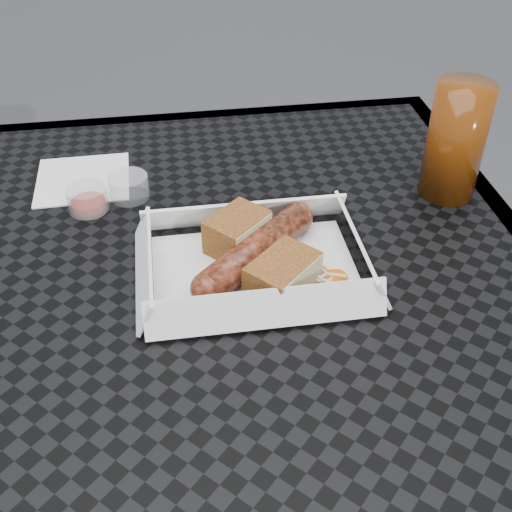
{
  "coord_description": "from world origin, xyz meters",
  "views": [
    {
      "loc": [
        -0.01,
        -0.53,
        1.2
      ],
      "look_at": [
        0.07,
        -0.01,
        0.78
      ],
      "focal_mm": 45.0,
      "sensor_mm": 36.0,
      "label": 1
    }
  ],
  "objects": [
    {
      "name": "napkin",
      "position": [
        -0.13,
        0.22,
        0.75
      ],
      "size": [
        0.12,
        0.12,
        0.0
      ],
      "primitive_type": "cube",
      "rotation": [
        0.0,
        0.0,
        0.01
      ],
      "color": "white",
      "rests_on": "patio_table"
    },
    {
      "name": "condiment_cup_empty",
      "position": [
        -0.07,
        0.17,
        0.76
      ],
      "size": [
        0.05,
        0.05,
        0.03
      ],
      "primitive_type": "cylinder",
      "color": "silver",
      "rests_on": "patio_table"
    },
    {
      "name": "drink_glass",
      "position": [
        0.33,
        0.12,
        0.82
      ],
      "size": [
        0.07,
        0.07,
        0.15
      ],
      "primitive_type": "cylinder",
      "color": "#562507",
      "rests_on": "patio_table"
    },
    {
      "name": "bread_far",
      "position": [
        0.09,
        -0.04,
        0.77
      ],
      "size": [
        0.09,
        0.09,
        0.04
      ],
      "primitive_type": "cube",
      "rotation": [
        0.0,
        0.0,
        0.76
      ],
      "color": "brown",
      "rests_on": "food_tray"
    },
    {
      "name": "condiment_cup_sauce",
      "position": [
        -0.12,
        0.15,
        0.76
      ],
      "size": [
        0.05,
        0.05,
        0.03
      ],
      "primitive_type": "cylinder",
      "color": "#9A1A0B",
      "rests_on": "patio_table"
    },
    {
      "name": "patio_table",
      "position": [
        0.0,
        0.0,
        0.67
      ],
      "size": [
        0.8,
        0.8,
        0.74
      ],
      "color": "black",
      "rests_on": "ground"
    },
    {
      "name": "food_tray",
      "position": [
        0.07,
        -0.0,
        0.75
      ],
      "size": [
        0.22,
        0.15,
        0.0
      ],
      "primitive_type": "cube",
      "color": "white",
      "rests_on": "patio_table"
    },
    {
      "name": "bratwurst",
      "position": [
        0.07,
        0.01,
        0.77
      ],
      "size": [
        0.15,
        0.14,
        0.04
      ],
      "rotation": [
        0.0,
        0.0,
        0.76
      ],
      "color": "maroon",
      "rests_on": "food_tray"
    },
    {
      "name": "veg_garnish",
      "position": [
        0.14,
        -0.04,
        0.75
      ],
      "size": [
        0.03,
        0.03,
        0.0
      ],
      "color": "#E15309",
      "rests_on": "food_tray"
    },
    {
      "name": "bread_near",
      "position": [
        0.05,
        0.04,
        0.77
      ],
      "size": [
        0.08,
        0.08,
        0.04
      ],
      "primitive_type": "cube",
      "rotation": [
        0.0,
        0.0,
        0.76
      ],
      "color": "brown",
      "rests_on": "food_tray"
    }
  ]
}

